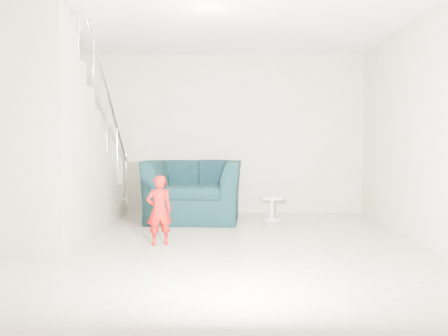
# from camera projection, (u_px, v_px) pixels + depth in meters

# --- Properties ---
(floor) EXTENTS (5.50, 5.50, 0.00)m
(floor) POSITION_uv_depth(u_px,v_px,m) (210.00, 248.00, 5.41)
(floor) COLOR gray
(floor) RESTS_ON ground
(ceiling) EXTENTS (5.50, 5.50, 0.00)m
(ceiling) POSITION_uv_depth(u_px,v_px,m) (209.00, 8.00, 5.26)
(ceiling) COLOR silver
(ceiling) RESTS_ON back_wall
(back_wall) EXTENTS (5.00, 0.00, 5.00)m
(back_wall) POSITION_uv_depth(u_px,v_px,m) (216.00, 134.00, 8.08)
(back_wall) COLOR #A69E87
(back_wall) RESTS_ON floor
(front_wall) EXTENTS (5.00, 0.00, 5.00)m
(front_wall) POSITION_uv_depth(u_px,v_px,m) (187.00, 115.00, 2.59)
(front_wall) COLOR #A69E87
(front_wall) RESTS_ON floor
(right_wall) EXTENTS (0.00, 5.50, 5.50)m
(right_wall) POSITION_uv_depth(u_px,v_px,m) (432.00, 129.00, 5.30)
(right_wall) COLOR #A69E87
(right_wall) RESTS_ON floor
(armchair) EXTENTS (1.49, 1.32, 0.93)m
(armchair) POSITION_uv_depth(u_px,v_px,m) (194.00, 190.00, 7.31)
(armchair) COLOR black
(armchair) RESTS_ON floor
(toddler) EXTENTS (0.35, 0.28, 0.82)m
(toddler) POSITION_uv_depth(u_px,v_px,m) (159.00, 210.00, 5.53)
(toddler) COLOR #A00A05
(toddler) RESTS_ON floor
(side_table) EXTENTS (0.37, 0.37, 0.37)m
(side_table) POSITION_uv_depth(u_px,v_px,m) (272.00, 204.00, 7.32)
(side_table) COLOR silver
(side_table) RESTS_ON floor
(staircase) EXTENTS (1.02, 3.03, 3.62)m
(staircase) POSITION_uv_depth(u_px,v_px,m) (52.00, 163.00, 5.93)
(staircase) COLOR #ADA089
(staircase) RESTS_ON floor
(cushion) EXTENTS (0.45, 0.22, 0.45)m
(cushion) POSITION_uv_depth(u_px,v_px,m) (214.00, 174.00, 7.51)
(cushion) COLOR black
(cushion) RESTS_ON armchair
(throw) EXTENTS (0.05, 0.52, 0.58)m
(throw) POSITION_uv_depth(u_px,v_px,m) (154.00, 183.00, 7.32)
(throw) COLOR black
(throw) RESTS_ON armchair
(phone) EXTENTS (0.02, 0.05, 0.10)m
(phone) POSITION_uv_depth(u_px,v_px,m) (167.00, 185.00, 5.50)
(phone) COLOR black
(phone) RESTS_ON toddler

